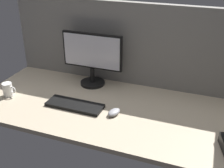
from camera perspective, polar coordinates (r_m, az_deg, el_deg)
name	(u,v)px	position (r cm, az deg, el deg)	size (l,w,h in cm)	color
ground_plane	(112,108)	(181.49, 0.02, -4.90)	(180.00, 80.00, 3.00)	tan
cubicle_wall_back	(131,44)	(200.54, 3.79, 8.05)	(180.00, 5.00, 59.10)	gray
monitor	(92,57)	(200.48, -4.07, 5.61)	(44.52, 18.00, 38.51)	black
keyboard	(75,105)	(181.28, -7.59, -4.28)	(37.00, 13.00, 2.00)	black
mouse	(114,112)	(171.21, 0.41, -5.77)	(5.60, 9.60, 3.40)	#99999E
mug_ceramic_white	(8,90)	(202.72, -20.43, -1.08)	(9.87, 6.48, 9.51)	white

